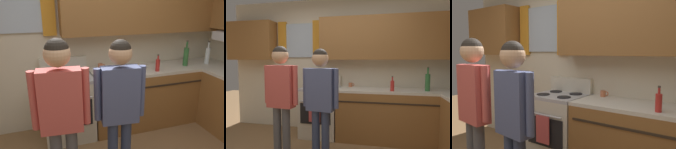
% 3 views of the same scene
% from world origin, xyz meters
% --- Properties ---
extents(back_wall_unit, '(4.60, 0.42, 2.60)m').
position_xyz_m(back_wall_unit, '(0.09, 1.81, 1.52)').
color(back_wall_unit, beige).
rests_on(back_wall_unit, ground).
extents(kitchen_counter_run, '(2.24, 2.14, 0.90)m').
position_xyz_m(kitchen_counter_run, '(1.51, 1.11, 0.45)').
color(kitchen_counter_run, brown).
rests_on(kitchen_counter_run, ground).
extents(stove_oven, '(0.66, 0.67, 1.10)m').
position_xyz_m(stove_oven, '(-0.29, 1.54, 0.47)').
color(stove_oven, beige).
rests_on(stove_oven, ground).
extents(bottle_sauce_red, '(0.06, 0.06, 0.25)m').
position_xyz_m(bottle_sauce_red, '(0.99, 1.36, 0.99)').
color(bottle_sauce_red, red).
rests_on(bottle_sauce_red, kitchen_counter_run).
extents(bottle_tall_clear, '(0.07, 0.07, 0.37)m').
position_xyz_m(bottle_tall_clear, '(1.95, 1.46, 1.04)').
color(bottle_tall_clear, silver).
rests_on(bottle_tall_clear, kitchen_counter_run).
extents(bottle_wine_green, '(0.08, 0.08, 0.39)m').
position_xyz_m(bottle_wine_green, '(1.55, 1.48, 1.05)').
color(bottle_wine_green, '#2D6633').
rests_on(bottle_wine_green, kitchen_counter_run).
extents(cup_terracotta, '(0.11, 0.07, 0.08)m').
position_xyz_m(cup_terracotta, '(0.24, 1.73, 0.94)').
color(cup_terracotta, '#B76642').
rests_on(cup_terracotta, kitchen_counter_run).
extents(adult_left, '(0.49, 0.22, 1.59)m').
position_xyz_m(adult_left, '(-0.48, 0.41, 1.00)').
color(adult_left, '#4C4C51').
rests_on(adult_left, ground).
extents(adult_in_plaid, '(0.48, 0.21, 1.55)m').
position_xyz_m(adult_in_plaid, '(0.06, 0.42, 0.98)').
color(adult_in_plaid, '#2D3856').
rests_on(adult_in_plaid, ground).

